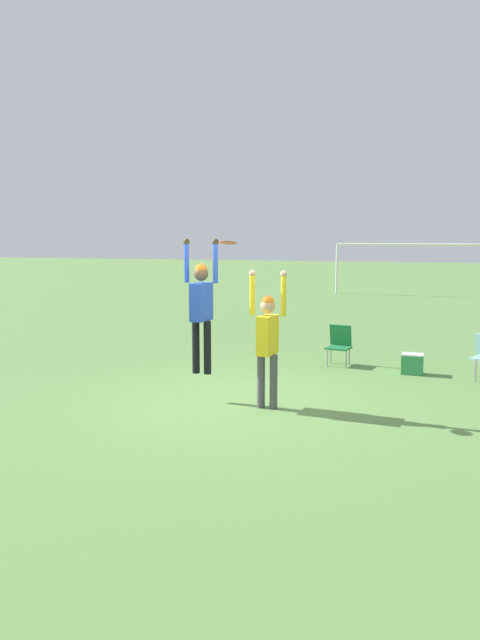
{
  "coord_description": "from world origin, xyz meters",
  "views": [
    {
      "loc": [
        3.24,
        -9.11,
        2.6
      ],
      "look_at": [
        0.05,
        0.2,
        1.3
      ],
      "focal_mm": 35.0,
      "sensor_mm": 36.0,
      "label": 1
    }
  ],
  "objects_px": {
    "frisbee": "(228,243)",
    "camping_chair_2": "(339,342)",
    "cooler_box": "(412,364)",
    "person_defending": "(268,336)",
    "person_jumping": "(201,303)"
  },
  "relations": [
    {
      "from": "person_defending",
      "to": "frisbee",
      "type": "bearing_deg",
      "value": -73.84
    },
    {
      "from": "person_jumping",
      "to": "frisbee",
      "type": "distance_m",
      "value": 1.11
    },
    {
      "from": "person_jumping",
      "to": "cooler_box",
      "type": "xyz_separation_m",
      "value": [
        3.08,
        3.13,
        -1.39
      ]
    },
    {
      "from": "frisbee",
      "to": "camping_chair_2",
      "type": "xyz_separation_m",
      "value": [
        1.06,
        3.78,
        -2.06
      ]
    },
    {
      "from": "frisbee",
      "to": "cooler_box",
      "type": "height_order",
      "value": "frisbee"
    },
    {
      "from": "person_jumping",
      "to": "frisbee",
      "type": "height_order",
      "value": "person_jumping"
    },
    {
      "from": "frisbee",
      "to": "cooler_box",
      "type": "distance_m",
      "value": 4.81
    },
    {
      "from": "person_defending",
      "to": "frisbee",
      "type": "height_order",
      "value": "frisbee"
    },
    {
      "from": "cooler_box",
      "to": "person_jumping",
      "type": "bearing_deg",
      "value": -134.51
    },
    {
      "from": "person_defending",
      "to": "frisbee",
      "type": "xyz_separation_m",
      "value": [
        -0.59,
        -0.11,
        1.4
      ]
    },
    {
      "from": "frisbee",
      "to": "person_defending",
      "type": "bearing_deg",
      "value": 10.76
    },
    {
      "from": "person_jumping",
      "to": "person_defending",
      "type": "height_order",
      "value": "person_jumping"
    },
    {
      "from": "person_defending",
      "to": "camping_chair_2",
      "type": "distance_m",
      "value": 3.75
    },
    {
      "from": "camping_chair_2",
      "to": "cooler_box",
      "type": "xyz_separation_m",
      "value": [
        1.49,
        -0.43,
        -0.27
      ]
    },
    {
      "from": "person_defending",
      "to": "cooler_box",
      "type": "height_order",
      "value": "person_defending"
    }
  ]
}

